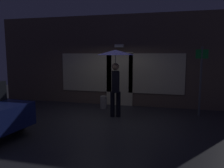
{
  "coord_description": "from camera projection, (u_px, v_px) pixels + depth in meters",
  "views": [
    {
      "loc": [
        1.96,
        -6.74,
        2.11
      ],
      "look_at": [
        0.12,
        0.45,
        1.12
      ],
      "focal_mm": 35.7,
      "sensor_mm": 36.0,
      "label": 1
    }
  ],
  "objects": [
    {
      "name": "sidewalk_bollard",
      "position": [
        103.0,
        102.0,
        8.76
      ],
      "size": [
        0.26,
        0.26,
        0.49
      ],
      "primitive_type": "cylinder",
      "color": "#9E998E",
      "rests_on": "ground"
    },
    {
      "name": "ground_plane",
      "position": [
        105.0,
        120.0,
        7.23
      ],
      "size": [
        18.0,
        18.0,
        0.0
      ],
      "primitive_type": "plane",
      "color": "#2D2D33"
    },
    {
      "name": "building_facade",
      "position": [
        120.0,
        61.0,
        9.24
      ],
      "size": [
        10.89,
        0.48,
        3.71
      ],
      "color": "brown",
      "rests_on": "ground"
    },
    {
      "name": "person_with_umbrella",
      "position": [
        116.0,
        64.0,
        7.37
      ],
      "size": [
        1.27,
        1.27,
        2.26
      ],
      "rotation": [
        0.0,
        0.0,
        -1.29
      ],
      "color": "black",
      "rests_on": "ground"
    },
    {
      "name": "street_sign_post",
      "position": [
        201.0,
        77.0,
        7.5
      ],
      "size": [
        0.4,
        0.07,
        2.37
      ],
      "color": "#595B60",
      "rests_on": "ground"
    }
  ]
}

